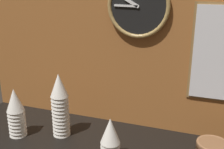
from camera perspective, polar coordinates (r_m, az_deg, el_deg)
ground_plane at (r=141.39cm, az=-1.89°, el=-14.81°), size 160.00×56.00×4.00cm
wall_tiled_back at (r=144.81cm, az=1.75°, el=9.34°), size 160.00×3.00×105.00cm
cup_stack_left at (r=150.42cm, az=-18.93°, el=-7.30°), size 8.92×8.92×25.35cm
cup_stack_center_left at (r=143.57cm, az=-10.51°, el=-6.12°), size 8.92×8.92×33.08cm
cup_stack_center_right at (r=126.59cm, az=-0.35°, el=-12.86°), size 8.92×8.92×19.56cm
wall_clock at (r=137.82cm, az=5.33°, el=13.65°), size 30.79×2.70×30.79cm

